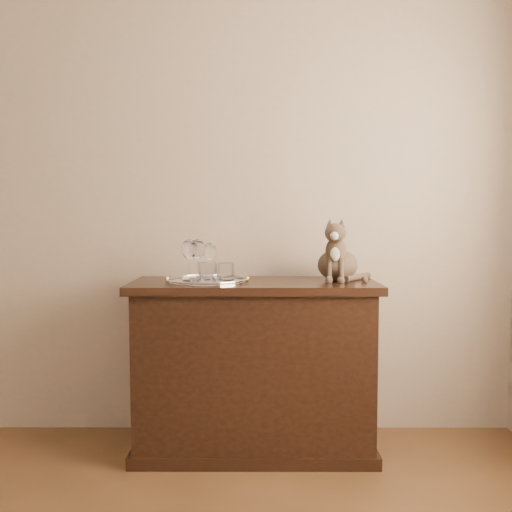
{
  "coord_description": "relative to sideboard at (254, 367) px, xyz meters",
  "views": [
    {
      "loc": [
        0.61,
        -0.83,
        1.17
      ],
      "look_at": [
        0.61,
        1.95,
        0.97
      ],
      "focal_mm": 40.0,
      "sensor_mm": 36.0,
      "label": 1
    }
  ],
  "objects": [
    {
      "name": "wall_back",
      "position": [
        -0.6,
        0.31,
        0.93
      ],
      "size": [
        4.0,
        0.1,
        2.7
      ],
      "primitive_type": "cube",
      "color": "tan",
      "rests_on": "ground"
    },
    {
      "name": "sideboard",
      "position": [
        0.0,
        0.0,
        0.0
      ],
      "size": [
        1.2,
        0.5,
        0.85
      ],
      "primitive_type": null,
      "color": "black",
      "rests_on": "ground"
    },
    {
      "name": "tray",
      "position": [
        -0.23,
        -0.02,
        0.43
      ],
      "size": [
        0.4,
        0.4,
        0.01
      ],
      "primitive_type": "cylinder",
      "color": "silver",
      "rests_on": "sideboard"
    },
    {
      "name": "wine_glass_a",
      "position": [
        -0.3,
        0.04,
        0.53
      ],
      "size": [
        0.07,
        0.07,
        0.19
      ],
      "primitive_type": null,
      "color": "silver",
      "rests_on": "tray"
    },
    {
      "name": "wine_glass_b",
      "position": [
        -0.22,
        0.05,
        0.52
      ],
      "size": [
        0.07,
        0.07,
        0.18
      ],
      "primitive_type": null,
      "color": "white",
      "rests_on": "tray"
    },
    {
      "name": "wine_glass_c",
      "position": [
        -0.31,
        -0.03,
        0.53
      ],
      "size": [
        0.08,
        0.08,
        0.2
      ],
      "primitive_type": null,
      "color": "silver",
      "rests_on": "tray"
    },
    {
      "name": "wine_glass_d",
      "position": [
        -0.27,
        -0.03,
        0.53
      ],
      "size": [
        0.08,
        0.08,
        0.2
      ],
      "primitive_type": null,
      "color": "white",
      "rests_on": "tray"
    },
    {
      "name": "tumbler_b",
      "position": [
        -0.22,
        -0.12,
        0.48
      ],
      "size": [
        0.09,
        0.09,
        0.1
      ],
      "primitive_type": "cylinder",
      "color": "silver",
      "rests_on": "tray"
    },
    {
      "name": "tumbler_c",
      "position": [
        -0.14,
        -0.0,
        0.47
      ],
      "size": [
        0.07,
        0.07,
        0.08
      ],
      "primitive_type": "cylinder",
      "color": "silver",
      "rests_on": "tray"
    },
    {
      "name": "cat",
      "position": [
        0.42,
        0.06,
        0.58
      ],
      "size": [
        0.37,
        0.35,
        0.31
      ],
      "primitive_type": null,
      "rotation": [
        0.0,
        0.0,
        -0.24
      ],
      "color": "brown",
      "rests_on": "sideboard"
    }
  ]
}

